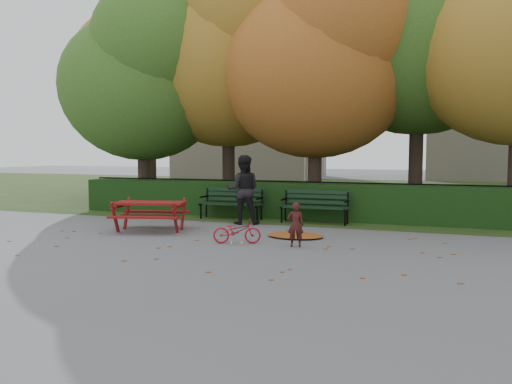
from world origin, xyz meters
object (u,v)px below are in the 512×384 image
(tree_b, at_px, (235,49))
(tree_c, at_px, (325,56))
(tree_d, at_px, (432,18))
(child, at_px, (296,225))
(bench_right, at_px, (315,204))
(adult, at_px, (243,190))
(tree_a, at_px, (147,74))
(picnic_table, at_px, (150,208))
(bench_left, at_px, (232,201))
(tree_f, at_px, (154,61))
(bicycle, at_px, (237,231))

(tree_b, xyz_separation_m, tree_c, (3.28, -0.78, -0.58))
(tree_d, bearing_deg, child, -109.05)
(bench_right, bearing_deg, adult, -155.43)
(tree_a, xyz_separation_m, adult, (4.54, -2.68, -3.61))
(tree_d, bearing_deg, adult, -136.31)
(tree_b, height_order, child, tree_b)
(child, bearing_deg, tree_d, -127.48)
(tree_a, xyz_separation_m, bench_right, (6.29, -1.88, -4.00))
(tree_b, height_order, picnic_table, tree_b)
(bench_right, bearing_deg, bench_left, 180.00)
(adult, bearing_deg, bench_right, -172.72)
(tree_c, height_order, child, tree_c)
(tree_d, bearing_deg, tree_f, 169.67)
(tree_b, relative_size, tree_d, 0.92)
(tree_b, bearing_deg, tree_d, 4.38)
(tree_c, bearing_deg, bench_left, -133.36)
(tree_c, relative_size, bicycle, 8.05)
(adult, relative_size, bicycle, 1.83)
(tree_b, height_order, tree_c, tree_b)
(tree_c, height_order, tree_d, tree_d)
(picnic_table, bearing_deg, bench_right, 22.17)
(tree_b, bearing_deg, bicycle, -67.58)
(bench_right, relative_size, bicycle, 1.81)
(picnic_table, bearing_deg, adult, 32.10)
(adult, bearing_deg, child, 112.16)
(bench_right, xyz_separation_m, bicycle, (-0.86, -3.45, -0.26))
(tree_b, xyz_separation_m, bicycle, (2.68, -6.50, -5.14))
(tree_d, xyz_separation_m, child, (-2.39, -6.93, -5.53))
(tree_b, xyz_separation_m, tree_f, (-4.69, 2.49, 0.29))
(bench_left, distance_m, child, 4.40)
(tree_a, relative_size, tree_d, 0.78)
(bench_left, bearing_deg, adult, -51.02)
(tree_d, xyz_separation_m, bench_right, (-2.78, -3.53, -5.46))
(tree_b, height_order, adult, tree_b)
(tree_b, bearing_deg, adult, -65.02)
(tree_c, height_order, adult, tree_c)
(tree_d, height_order, tree_f, tree_d)
(tree_b, relative_size, tree_f, 0.96)
(child, bearing_deg, tree_b, -77.05)
(bench_right, bearing_deg, tree_a, 163.39)
(tree_b, height_order, bench_left, tree_b)
(tree_b, relative_size, bicycle, 8.85)
(bench_left, relative_size, adult, 0.99)
(tree_b, xyz_separation_m, picnic_table, (0.10, -5.69, -4.85))
(tree_f, distance_m, bench_right, 11.19)
(tree_d, bearing_deg, tree_c, -157.39)
(bench_left, bearing_deg, picnic_table, -111.56)
(tree_a, relative_size, picnic_table, 3.85)
(adult, bearing_deg, tree_f, -61.65)
(tree_a, distance_m, bench_left, 5.89)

